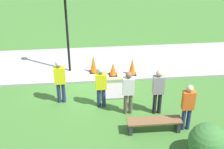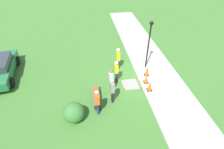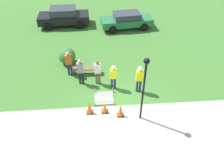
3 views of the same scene
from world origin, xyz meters
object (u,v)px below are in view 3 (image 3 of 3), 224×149
at_px(traffic_cone_near_patch, 89,107).
at_px(lamppost_near, 144,82).
at_px(worker_supervisor, 113,75).
at_px(worker_assistant, 139,77).
at_px(bystander_in_orange_shirt, 69,62).
at_px(traffic_cone_sidewalk_edge, 121,110).
at_px(parked_car_black, 64,16).
at_px(parked_car_green, 127,20).
at_px(traffic_cone_far_patch, 105,108).
at_px(bystander_in_gray_shirt, 98,71).
at_px(bystander_in_white_shirt, 80,70).
at_px(park_bench, 86,70).

xyz_separation_m(traffic_cone_near_patch, lamppost_near, (2.64, -0.56, 2.08)).
relative_size(worker_supervisor, worker_assistant, 0.92).
bearing_deg(lamppost_near, bystander_in_orange_shirt, 133.64).
xyz_separation_m(worker_assistant, bystander_in_orange_shirt, (-4.24, 1.97, -0.09)).
relative_size(traffic_cone_sidewalk_edge, worker_supervisor, 0.48).
xyz_separation_m(worker_supervisor, parked_car_black, (-3.85, 9.31, -0.13)).
height_order(bystander_in_orange_shirt, parked_car_green, bystander_in_orange_shirt).
bearing_deg(traffic_cone_far_patch, bystander_in_gray_shirt, 96.89).
bearing_deg(bystander_in_orange_shirt, bystander_in_white_shirt, -51.05).
distance_m(traffic_cone_far_patch, bystander_in_gray_shirt, 2.64).
bearing_deg(lamppost_near, parked_car_green, 86.65).
xyz_separation_m(traffic_cone_sidewalk_edge, lamppost_near, (1.02, -0.24, 2.06)).
distance_m(traffic_cone_near_patch, parked_car_black, 11.59).
distance_m(traffic_cone_far_patch, worker_supervisor, 2.21).
height_order(park_bench, lamppost_near, lamppost_near).
height_order(traffic_cone_far_patch, bystander_in_orange_shirt, bystander_in_orange_shirt).
bearing_deg(bystander_in_orange_shirt, park_bench, 0.73).
height_order(bystander_in_white_shirt, parked_car_green, bystander_in_white_shirt).
distance_m(traffic_cone_far_patch, parked_car_green, 10.61).
distance_m(bystander_in_gray_shirt, parked_car_green, 8.25).
relative_size(bystander_in_white_shirt, parked_car_black, 0.38).
distance_m(traffic_cone_sidewalk_edge, worker_supervisor, 2.40).
relative_size(parked_car_black, parked_car_green, 0.99).
xyz_separation_m(worker_assistant, lamppost_near, (-0.27, -2.19, 1.47)).
bearing_deg(parked_car_black, lamppost_near, -69.67).
bearing_deg(bystander_in_gray_shirt, bystander_in_orange_shirt, 149.96).
height_order(bystander_in_white_shirt, parked_car_black, bystander_in_white_shirt).
relative_size(traffic_cone_near_patch, bystander_in_orange_shirt, 0.43).
height_order(traffic_cone_near_patch, worker_assistant, worker_assistant).
bearing_deg(traffic_cone_far_patch, worker_supervisor, 73.04).
xyz_separation_m(traffic_cone_sidewalk_edge, parked_car_green, (1.66, 10.63, 0.27)).
bearing_deg(traffic_cone_near_patch, bystander_in_orange_shirt, 110.18).
bearing_deg(parked_car_green, traffic_cone_far_patch, -109.91).
bearing_deg(parked_car_green, traffic_cone_near_patch, -114.11).
xyz_separation_m(traffic_cone_near_patch, parked_car_black, (-2.42, 11.33, 0.38)).
distance_m(traffic_cone_sidewalk_edge, bystander_in_white_shirt, 3.69).
xyz_separation_m(traffic_cone_sidewalk_edge, park_bench, (-1.87, 3.93, -0.17)).
height_order(traffic_cone_near_patch, traffic_cone_far_patch, traffic_cone_near_patch).
relative_size(bystander_in_gray_shirt, parked_car_green, 0.36).
distance_m(traffic_cone_far_patch, worker_assistant, 2.76).
xyz_separation_m(traffic_cone_far_patch, park_bench, (-1.06, 3.62, -0.06)).
bearing_deg(traffic_cone_near_patch, traffic_cone_far_patch, -0.84).
relative_size(traffic_cone_near_patch, traffic_cone_far_patch, 1.31).
bearing_deg(lamppost_near, traffic_cone_sidewalk_edge, 166.98).
bearing_deg(worker_assistant, lamppost_near, -97.08).
relative_size(traffic_cone_far_patch, worker_assistant, 0.32).
bearing_deg(lamppost_near, worker_supervisor, 115.16).
bearing_deg(traffic_cone_sidewalk_edge, parked_car_black, 109.13).
bearing_deg(bystander_in_gray_shirt, traffic_cone_far_patch, -83.11).
distance_m(traffic_cone_sidewalk_edge, bystander_in_orange_shirt, 4.93).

